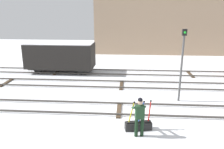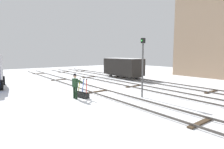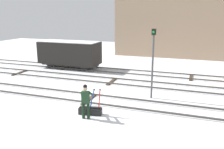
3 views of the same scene
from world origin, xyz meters
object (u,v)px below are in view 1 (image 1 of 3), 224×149
Objects in this scene: rail_worker at (140,114)px; freight_car_mid_siding at (60,56)px; signal_post at (182,59)px; switch_lever_frame at (138,125)px.

freight_car_mid_siding is at bearing 112.30° from rail_worker.
signal_post is at bearing -32.31° from freight_car_mid_siding.
switch_lever_frame is 0.80× the size of rail_worker.
rail_worker reaches higher than switch_lever_frame.
signal_post is at bearing 47.18° from rail_worker.
rail_worker is 5.13m from signal_post.
signal_post reaches higher than freight_car_mid_siding.
freight_car_mid_siding is (-6.46, 10.04, 0.47)m from rail_worker.
rail_worker is at bearing -100.65° from switch_lever_frame.
switch_lever_frame is 0.33× the size of signal_post.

